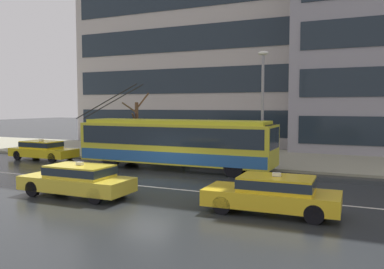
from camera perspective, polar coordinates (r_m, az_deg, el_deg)
The scene contains 12 objects.
ground_plane at distance 19.55m, azimuth -6.39°, elevation -6.61°, with size 160.00×160.00×0.00m, color #232527.
sidewalk_slab at distance 28.78m, azimuth 4.16°, elevation -3.00°, with size 80.00×10.00×0.14m, color gray.
lane_centre_line at distance 18.55m, azimuth -8.30°, elevation -7.20°, with size 72.00×0.14×0.01m, color silver.
trolleybus at distance 22.73m, azimuth -2.44°, elevation -1.10°, with size 12.51×2.57×4.94m.
taxi_oncoming_far at distance 13.86m, azimuth 11.55°, elevation -8.17°, with size 4.56×1.94×1.39m.
taxi_queued_behind_bus at distance 28.67m, azimuth -20.63°, elevation -2.00°, with size 4.69×1.82×1.39m.
taxi_oncoming_near at distance 16.74m, azimuth -16.06°, elevation -6.12°, with size 4.68×1.83×1.39m.
bus_shelter at distance 27.05m, azimuth -4.29°, elevation 0.71°, with size 4.00×1.86×2.47m.
pedestrian_at_shelter at distance 24.36m, azimuth 7.70°, elevation -0.39°, with size 1.16×1.16×1.95m.
pedestrian_approaching_curb at distance 25.75m, azimuth -1.22°, elevation 0.04°, with size 1.59×1.59×2.01m.
street_lamp at distance 23.26m, azimuth 10.09°, elevation 5.11°, with size 0.60×0.32×6.62m.
street_tree_bare at distance 28.96m, azimuth -7.95°, elevation 1.44°, with size 1.70×1.69×4.45m.
Camera 1 is at (9.84, -16.50, 3.64)m, focal length 37.20 mm.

